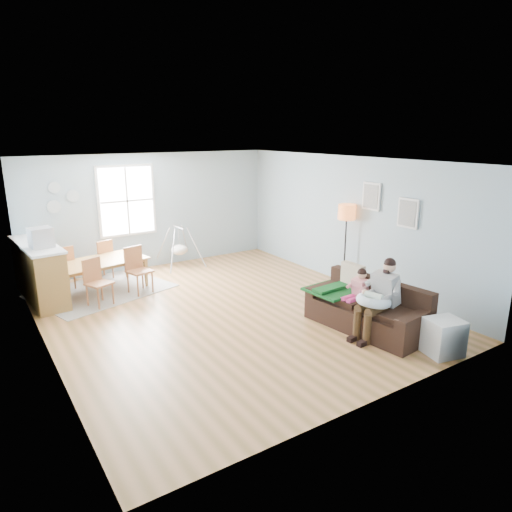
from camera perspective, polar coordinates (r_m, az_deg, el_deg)
room at (r=7.84m, az=-4.10°, el=9.72°), size 8.40×9.40×3.90m
window at (r=10.87m, az=-15.86°, el=6.66°), size 1.32×0.08×1.62m
pictures at (r=8.99m, az=16.28°, el=6.20°), size 0.05×1.34×0.74m
wall_plates at (r=10.53m, az=-23.26°, el=6.72°), size 0.67×0.02×0.66m
sofa at (r=7.85m, az=13.83°, el=-6.79°), size 1.07×2.08×0.81m
green_throw at (r=8.10m, az=9.85°, el=-4.15°), size 0.97×0.86×0.04m
beige_pillow at (r=8.16m, az=11.98°, el=-2.53°), size 0.13×0.47×0.47m
father at (r=7.46m, az=15.17°, el=-4.83°), size 0.89×0.42×1.27m
nursing_pillow at (r=7.36m, az=14.48°, el=-5.44°), size 0.61×0.59×0.22m
infant at (r=7.36m, az=14.30°, el=-4.83°), size 0.19×0.37×0.13m
toddler at (r=7.77m, az=12.57°, el=-3.88°), size 0.50×0.26×0.78m
floor_lamp at (r=9.56m, az=11.25°, el=4.55°), size 0.35×0.35×1.74m
storage_cube at (r=7.31m, az=22.36°, el=-9.37°), size 0.58×0.54×0.55m
rug at (r=9.94m, az=-18.69°, el=-4.13°), size 2.96×2.55×0.01m
dining_table at (r=9.85m, az=-18.84°, el=-2.40°), size 1.98×1.34×0.64m
chair_sw at (r=9.06m, az=-19.36°, el=-2.74°), size 0.53×0.53×0.90m
chair_se at (r=9.52m, az=-14.67°, el=-1.30°), size 0.52×0.52×0.95m
chair_nw at (r=10.11m, az=-22.98°, el=-1.10°), size 0.51×0.51×0.94m
chair_ne at (r=10.54m, az=-18.58°, el=-0.17°), size 0.53×0.53×0.90m
counter at (r=9.73m, az=-25.44°, el=-1.75°), size 0.75×2.06×1.13m
monitor at (r=9.20m, az=-25.33°, el=2.11°), size 0.43×0.41×0.36m
baby_swing at (r=11.14m, az=-9.55°, el=0.85°), size 0.97×0.99×0.97m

